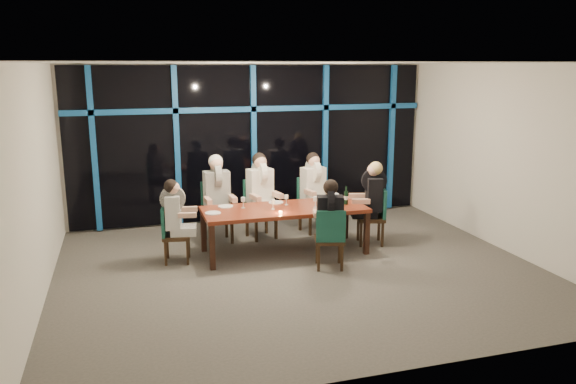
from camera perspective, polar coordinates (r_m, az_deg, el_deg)
The scene contains 29 objects.
room at distance 7.95m, azimuth 1.25°, elevation 5.95°, with size 7.04×7.00×3.02m.
window_wall at distance 10.81m, azimuth -3.50°, elevation 5.22°, with size 6.86×0.43×2.94m.
dining_table at distance 8.95m, azimuth -0.37°, elevation -2.03°, with size 2.60×1.00×0.75m.
chair_far_left at distance 9.70m, azimuth -7.26°, elevation -1.63°, with size 0.50×0.50×1.03m.
chair_far_mid at distance 9.86m, azimuth -2.97°, elevation -1.32°, with size 0.56×0.56×1.02m.
chair_far_right at distance 10.21m, azimuth 2.41°, elevation -0.92°, with size 0.54×0.54×0.99m.
chair_end_left at distance 8.77m, azimuth -11.77°, elevation -3.90°, with size 0.47×0.47×0.88m.
chair_end_right at distance 9.56m, azimuth 8.91°, elevation -2.12°, with size 0.55×0.55×0.96m.
chair_near_mid at distance 8.29m, azimuth 4.29°, elevation -4.46°, with size 0.53×0.53×0.92m.
diner_far_left at distance 9.53m, azimuth -7.21°, elevation 0.61°, with size 0.53×0.65×1.00m.
diner_far_mid at distance 9.69m, azimuth -2.78°, elevation 0.89°, with size 0.57×0.68×1.00m.
diner_far_right at distance 10.05m, azimuth 2.67°, elevation 1.15°, with size 0.54×0.66×0.96m.
diner_end_left at distance 8.67m, azimuth -11.38°, elevation -1.65°, with size 0.58×0.48×0.86m.
diner_end_right at distance 9.45m, azimuth 8.50°, elevation 0.12°, with size 0.65×0.56×0.94m.
diner_near_mid at distance 8.27m, azimuth 4.28°, elevation -1.87°, with size 0.53×0.62×0.90m.
plate_far_left at distance 9.04m, azimuth -6.36°, elevation -1.46°, with size 0.24×0.24×0.01m, color white.
plate_far_mid at distance 9.25m, azimuth -1.23°, elevation -1.06°, with size 0.24×0.24×0.01m, color white.
plate_far_right at distance 9.63m, azimuth 4.38°, elevation -0.54°, with size 0.24×0.24×0.01m, color white.
plate_end_left at distance 8.66m, azimuth -7.63°, elevation -2.13°, with size 0.24×0.24×0.01m, color white.
plate_end_right at distance 9.42m, azimuth 5.08°, elevation -0.86°, with size 0.24×0.24×0.01m, color white.
plate_near_mid at distance 8.84m, azimuth 3.92°, elevation -1.74°, with size 0.24×0.24×0.01m, color white.
wine_bottle at distance 9.17m, azimuth 5.92°, elevation -0.54°, with size 0.07×0.07×0.30m.
water_pitcher at distance 9.02m, azimuth 4.77°, elevation -0.80°, with size 0.13×0.12×0.22m.
tea_light at distance 8.60m, azimuth -0.77°, elevation -2.06°, with size 0.05×0.05×0.03m, color #FF9F4C.
wine_glass_a at distance 8.81m, azimuth -1.55°, elevation -1.03°, with size 0.06×0.06×0.16m.
wine_glass_b at distance 9.09m, azimuth -0.18°, elevation -0.57°, with size 0.06×0.06×0.16m.
wine_glass_c at distance 8.93m, azimuth 2.80°, elevation -0.78°, with size 0.07×0.07×0.18m.
wine_glass_d at distance 8.92m, azimuth -4.58°, elevation -0.83°, with size 0.07×0.07×0.18m.
wine_glass_e at distance 9.34m, azimuth 4.21°, elevation -0.26°, with size 0.06×0.06×0.16m.
Camera 1 is at (-2.42, -7.51, 2.97)m, focal length 35.00 mm.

